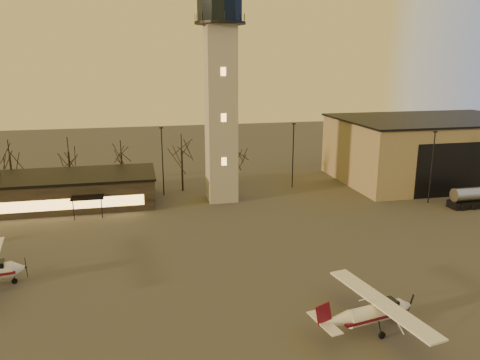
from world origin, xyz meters
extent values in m
plane|color=#3F3C3A|center=(0.00, 0.00, 0.00)|extent=(220.00, 220.00, 0.00)
cube|color=#9D9C95|center=(0.00, 30.00, 12.00)|extent=(4.00, 4.00, 24.00)
cylinder|color=black|center=(0.00, 30.00, 24.15)|extent=(6.80, 6.80, 0.30)
cylinder|color=black|center=(0.00, 30.00, 26.00)|extent=(6.00, 6.00, 3.40)
cube|color=#897C59|center=(36.00, 34.00, 5.00)|extent=(30.00, 20.00, 10.00)
cube|color=black|center=(36.00, 34.00, 10.15)|extent=(30.60, 20.60, 0.30)
cube|color=black|center=(36.00, 23.98, 4.00)|extent=(18.00, 0.10, 8.00)
cube|color=black|center=(-22.00, 32.00, 2.00)|extent=(25.00, 10.00, 4.00)
cube|color=black|center=(-22.00, 32.00, 4.15)|extent=(25.40, 10.40, 0.30)
cube|color=#FFBD59|center=(-22.00, 26.98, 1.60)|extent=(22.00, 0.08, 1.40)
cube|color=black|center=(-18.00, 26.00, 2.60)|extent=(4.00, 2.00, 0.20)
cylinder|color=black|center=(-8.00, 34.00, 5.00)|extent=(0.16, 0.16, 10.00)
cube|color=black|center=(-8.00, 34.00, 10.05)|extent=(0.50, 0.25, 0.18)
cylinder|color=black|center=(12.00, 34.00, 5.00)|extent=(0.16, 0.16, 10.00)
cube|color=black|center=(12.00, 34.00, 10.05)|extent=(0.50, 0.25, 0.18)
cylinder|color=black|center=(28.00, 22.00, 5.00)|extent=(0.16, 0.16, 10.00)
cube|color=black|center=(28.00, 22.00, 10.05)|extent=(0.50, 0.25, 0.18)
cylinder|color=black|center=(-30.00, 40.00, 2.87)|extent=(0.28, 0.28, 5.74)
cylinder|color=black|center=(-14.00, 40.00, 2.62)|extent=(0.28, 0.28, 5.25)
cylinder|color=black|center=(-5.00, 36.00, 3.08)|extent=(0.28, 0.28, 6.16)
cylinder|color=black|center=(4.00, 38.00, 2.48)|extent=(0.28, 0.28, 4.97)
cylinder|color=black|center=(-22.00, 42.00, 2.80)|extent=(0.28, 0.28, 5.60)
cylinder|color=silver|center=(5.01, -5.39, 1.28)|extent=(4.86, 2.13, 1.33)
cone|color=silver|center=(7.72, -4.91, 1.28)|extent=(1.13, 1.41, 1.27)
cone|color=silver|center=(1.58, -6.00, 1.43)|extent=(2.61, 1.54, 1.12)
cube|color=black|center=(6.01, -5.21, 1.74)|extent=(1.70, 1.33, 0.72)
cube|color=#5A0C1C|center=(4.80, -5.43, 1.23)|extent=(5.68, 2.32, 0.22)
cube|color=silver|center=(5.51, -5.30, 2.08)|extent=(3.48, 11.34, 0.14)
cube|color=silver|center=(0.68, -6.16, 1.53)|extent=(1.50, 3.48, 0.08)
cube|color=#5A0C1C|center=(0.57, -6.18, 2.25)|extent=(1.41, 0.33, 1.73)
cone|color=white|center=(-22.47, 8.36, 1.41)|extent=(1.20, 1.53, 1.40)
cube|color=black|center=(33.18, 18.92, 0.49)|extent=(7.56, 2.16, 0.98)
cylinder|color=#A7A7AB|center=(32.11, 18.92, 1.87)|extent=(4.98, 1.88, 1.87)
camera|label=1|loc=(-11.56, -33.51, 19.47)|focal=35.00mm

